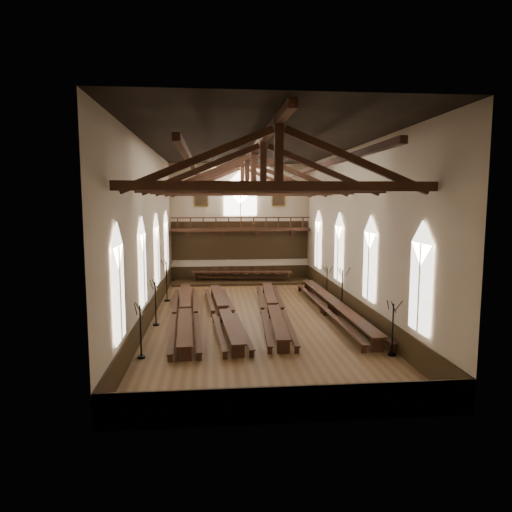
{
  "coord_description": "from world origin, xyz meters",
  "views": [
    {
      "loc": [
        -2.34,
        -26.28,
        6.9
      ],
      "look_at": [
        0.28,
        1.5,
        3.48
      ],
      "focal_mm": 32.0,
      "sensor_mm": 36.0,
      "label": 1
    }
  ],
  "objects_px": {
    "candelabrum_left_mid": "(156,312)",
    "candelabrum_right_near": "(392,339)",
    "candelabrum_left_far": "(167,289)",
    "refectory_row_b": "(223,310)",
    "high_table": "(242,273)",
    "candelabrum_left_near": "(141,341)",
    "dais": "(242,282)",
    "refectory_row_c": "(273,307)",
    "refectory_row_d": "(334,305)",
    "candelabrum_right_far": "(327,289)",
    "candelabrum_right_mid": "(342,299)",
    "refectory_row_a": "(185,311)"
  },
  "relations": [
    {
      "from": "refectory_row_d",
      "to": "candelabrum_right_near",
      "type": "bearing_deg",
      "value": -85.52
    },
    {
      "from": "candelabrum_right_mid",
      "to": "candelabrum_right_far",
      "type": "relative_size",
      "value": 1.2
    },
    {
      "from": "high_table",
      "to": "candelabrum_right_near",
      "type": "relative_size",
      "value": 3.37
    },
    {
      "from": "refectory_row_a",
      "to": "high_table",
      "type": "height_order",
      "value": "high_table"
    },
    {
      "from": "candelabrum_left_mid",
      "to": "candelabrum_right_near",
      "type": "bearing_deg",
      "value": -28.4
    },
    {
      "from": "refectory_row_a",
      "to": "candelabrum_right_mid",
      "type": "xyz_separation_m",
      "value": [
        9.57,
        1.03,
        0.31
      ]
    },
    {
      "from": "dais",
      "to": "candelabrum_left_far",
      "type": "relative_size",
      "value": 3.93
    },
    {
      "from": "refectory_row_a",
      "to": "candelabrum_right_near",
      "type": "relative_size",
      "value": 5.77
    },
    {
      "from": "candelabrum_right_near",
      "to": "candelabrum_right_far",
      "type": "bearing_deg",
      "value": 90.0
    },
    {
      "from": "refectory_row_a",
      "to": "candelabrum_right_far",
      "type": "xyz_separation_m",
      "value": [
        9.57,
        4.78,
        0.16
      ]
    },
    {
      "from": "high_table",
      "to": "refectory_row_c",
      "type": "bearing_deg",
      "value": -83.86
    },
    {
      "from": "candelabrum_left_near",
      "to": "candelabrum_right_mid",
      "type": "relative_size",
      "value": 0.89
    },
    {
      "from": "refectory_row_b",
      "to": "candelabrum_right_mid",
      "type": "height_order",
      "value": "candelabrum_right_mid"
    },
    {
      "from": "candelabrum_left_near",
      "to": "refectory_row_a",
      "type": "bearing_deg",
      "value": 76.29
    },
    {
      "from": "candelabrum_left_near",
      "to": "refectory_row_c",
      "type": "bearing_deg",
      "value": 45.11
    },
    {
      "from": "refectory_row_a",
      "to": "candelabrum_right_far",
      "type": "relative_size",
      "value": 6.19
    },
    {
      "from": "candelabrum_left_near",
      "to": "candelabrum_left_far",
      "type": "bearing_deg",
      "value": 90.0
    },
    {
      "from": "refectory_row_b",
      "to": "refectory_row_c",
      "type": "relative_size",
      "value": 0.99
    },
    {
      "from": "candelabrum_left_mid",
      "to": "candelabrum_right_far",
      "type": "height_order",
      "value": "candelabrum_left_mid"
    },
    {
      "from": "refectory_row_b",
      "to": "refectory_row_c",
      "type": "xyz_separation_m",
      "value": [
        3.0,
        0.48,
        0.02
      ]
    },
    {
      "from": "refectory_row_b",
      "to": "refectory_row_c",
      "type": "distance_m",
      "value": 3.04
    },
    {
      "from": "refectory_row_c",
      "to": "candelabrum_right_near",
      "type": "distance_m",
      "value": 8.67
    },
    {
      "from": "candelabrum_left_far",
      "to": "candelabrum_right_near",
      "type": "relative_size",
      "value": 1.16
    },
    {
      "from": "refectory_row_d",
      "to": "candelabrum_right_mid",
      "type": "xyz_separation_m",
      "value": [
        0.59,
        0.45,
        0.27
      ]
    },
    {
      "from": "refectory_row_a",
      "to": "candelabrum_left_far",
      "type": "distance_m",
      "value": 5.41
    },
    {
      "from": "refectory_row_c",
      "to": "candelabrum_right_far",
      "type": "xyz_separation_m",
      "value": [
        4.35,
        4.26,
        0.17
      ]
    },
    {
      "from": "refectory_row_b",
      "to": "candelabrum_left_mid",
      "type": "distance_m",
      "value": 3.9
    },
    {
      "from": "refectory_row_c",
      "to": "candelabrum_left_mid",
      "type": "distance_m",
      "value": 6.92
    },
    {
      "from": "refectory_row_c",
      "to": "candelabrum_left_far",
      "type": "distance_m",
      "value": 8.21
    },
    {
      "from": "candelabrum_left_far",
      "to": "candelabrum_right_far",
      "type": "distance_m",
      "value": 11.11
    },
    {
      "from": "candelabrum_left_far",
      "to": "candelabrum_left_near",
      "type": "bearing_deg",
      "value": -90.0
    },
    {
      "from": "candelabrum_right_far",
      "to": "candelabrum_left_mid",
      "type": "bearing_deg",
      "value": -152.57
    },
    {
      "from": "candelabrum_left_near",
      "to": "candelabrum_left_far",
      "type": "height_order",
      "value": "candelabrum_left_far"
    },
    {
      "from": "dais",
      "to": "candelabrum_left_far",
      "type": "xyz_separation_m",
      "value": [
        -5.55,
        -6.5,
        0.79
      ]
    },
    {
      "from": "refectory_row_a",
      "to": "candelabrum_left_far",
      "type": "xyz_separation_m",
      "value": [
        -1.53,
        5.17,
        0.34
      ]
    },
    {
      "from": "refectory_row_a",
      "to": "high_table",
      "type": "bearing_deg",
      "value": 70.98
    },
    {
      "from": "candelabrum_left_near",
      "to": "dais",
      "type": "bearing_deg",
      "value": 72.8
    },
    {
      "from": "high_table",
      "to": "candelabrum_left_far",
      "type": "bearing_deg",
      "value": -130.49
    },
    {
      "from": "candelabrum_right_mid",
      "to": "candelabrum_left_mid",
      "type": "bearing_deg",
      "value": -169.75
    },
    {
      "from": "refectory_row_b",
      "to": "refectory_row_c",
      "type": "height_order",
      "value": "refectory_row_c"
    },
    {
      "from": "high_table",
      "to": "candelabrum_left_far",
      "type": "distance_m",
      "value": 8.55
    },
    {
      "from": "candelabrum_right_mid",
      "to": "candelabrum_right_far",
      "type": "xyz_separation_m",
      "value": [
        -0.0,
        3.75,
        -0.14
      ]
    },
    {
      "from": "refectory_row_b",
      "to": "candelabrum_right_far",
      "type": "relative_size",
      "value": 6.05
    },
    {
      "from": "candelabrum_right_mid",
      "to": "candelabrum_right_far",
      "type": "distance_m",
      "value": 3.76
    },
    {
      "from": "dais",
      "to": "high_table",
      "type": "xyz_separation_m",
      "value": [
        -0.0,
        0.0,
        0.76
      ]
    },
    {
      "from": "candelabrum_right_near",
      "to": "candelabrum_left_near",
      "type": "bearing_deg",
      "value": 176.28
    },
    {
      "from": "refectory_row_b",
      "to": "candelabrum_right_near",
      "type": "height_order",
      "value": "candelabrum_right_near"
    },
    {
      "from": "candelabrum_left_far",
      "to": "candelabrum_right_far",
      "type": "bearing_deg",
      "value": -2.04
    },
    {
      "from": "refectory_row_d",
      "to": "candelabrum_right_far",
      "type": "distance_m",
      "value": 4.25
    },
    {
      "from": "refectory_row_b",
      "to": "dais",
      "type": "distance_m",
      "value": 11.79
    }
  ]
}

